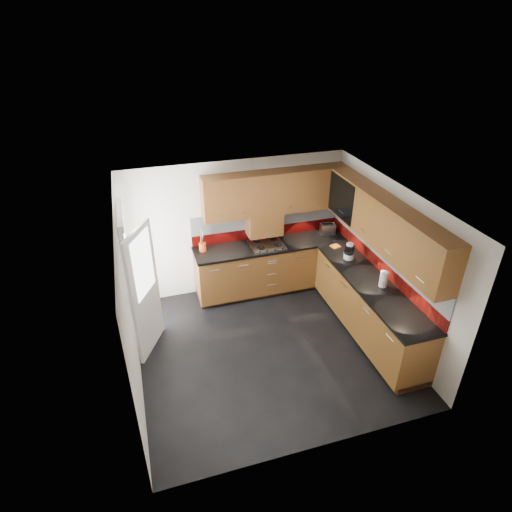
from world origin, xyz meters
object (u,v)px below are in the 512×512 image
object	(u,v)px
utensil_pot	(202,246)
toaster	(328,229)
food_processor	(349,252)
gas_hob	(267,245)

from	to	relation	value
utensil_pot	toaster	bearing A→B (deg)	-0.57
food_processor	gas_hob	bearing A→B (deg)	144.62
toaster	utensil_pot	bearing A→B (deg)	179.43
gas_hob	toaster	xyz separation A→B (m)	(1.19, 0.11, 0.08)
utensil_pot	toaster	world-z (taller)	utensil_pot
utensil_pot	food_processor	world-z (taller)	utensil_pot
gas_hob	toaster	size ratio (longest dim) A/B	2.03
utensil_pot	toaster	distance (m)	2.30
utensil_pot	food_processor	bearing A→B (deg)	-22.92
gas_hob	food_processor	distance (m)	1.40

